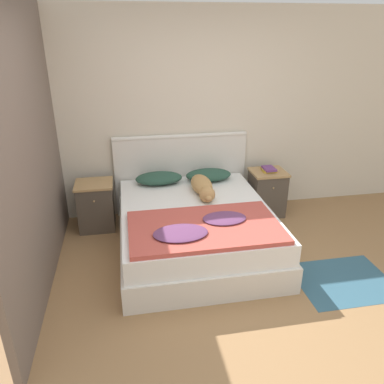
{
  "coord_description": "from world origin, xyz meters",
  "views": [
    {
      "loc": [
        -0.78,
        -2.47,
        2.27
      ],
      "look_at": [
        -0.09,
        1.27,
        0.61
      ],
      "focal_mm": 35.0,
      "sensor_mm": 36.0,
      "label": 1
    }
  ],
  "objects_px": {
    "nightstand_left": "(96,205)",
    "pillow_left": "(159,178)",
    "pillow_right": "(208,175)",
    "bed": "(195,229)",
    "nightstand_right": "(267,192)",
    "dog": "(203,187)",
    "book_stack": "(269,169)"
  },
  "relations": [
    {
      "from": "pillow_left",
      "to": "dog",
      "type": "distance_m",
      "value": 0.61
    },
    {
      "from": "dog",
      "to": "book_stack",
      "type": "relative_size",
      "value": 3.47
    },
    {
      "from": "nightstand_right",
      "to": "pillow_right",
      "type": "relative_size",
      "value": 1.04
    },
    {
      "from": "bed",
      "to": "nightstand_left",
      "type": "bearing_deg",
      "value": 147.36
    },
    {
      "from": "nightstand_left",
      "to": "book_stack",
      "type": "distance_m",
      "value": 2.22
    },
    {
      "from": "bed",
      "to": "pillow_right",
      "type": "relative_size",
      "value": 3.34
    },
    {
      "from": "nightstand_left",
      "to": "pillow_left",
      "type": "bearing_deg",
      "value": 3.5
    },
    {
      "from": "bed",
      "to": "nightstand_left",
      "type": "distance_m",
      "value": 1.3
    },
    {
      "from": "nightstand_left",
      "to": "pillow_left",
      "type": "height_order",
      "value": "pillow_left"
    },
    {
      "from": "pillow_right",
      "to": "book_stack",
      "type": "height_order",
      "value": "pillow_right"
    },
    {
      "from": "nightstand_right",
      "to": "pillow_right",
      "type": "bearing_deg",
      "value": 176.5
    },
    {
      "from": "nightstand_right",
      "to": "pillow_right",
      "type": "xyz_separation_m",
      "value": [
        -0.78,
        0.05,
        0.28
      ]
    },
    {
      "from": "bed",
      "to": "pillow_left",
      "type": "height_order",
      "value": "pillow_left"
    },
    {
      "from": "pillow_left",
      "to": "bed",
      "type": "bearing_deg",
      "value": -67.28
    },
    {
      "from": "nightstand_left",
      "to": "dog",
      "type": "xyz_separation_m",
      "value": [
        1.25,
        -0.34,
        0.29
      ]
    },
    {
      "from": "bed",
      "to": "pillow_left",
      "type": "relative_size",
      "value": 3.34
    },
    {
      "from": "nightstand_right",
      "to": "dog",
      "type": "bearing_deg",
      "value": -160.09
    },
    {
      "from": "nightstand_right",
      "to": "pillow_left",
      "type": "height_order",
      "value": "pillow_left"
    },
    {
      "from": "nightstand_left",
      "to": "pillow_right",
      "type": "relative_size",
      "value": 1.04
    },
    {
      "from": "nightstand_right",
      "to": "book_stack",
      "type": "distance_m",
      "value": 0.32
    },
    {
      "from": "pillow_left",
      "to": "pillow_right",
      "type": "distance_m",
      "value": 0.63
    },
    {
      "from": "pillow_right",
      "to": "bed",
      "type": "bearing_deg",
      "value": -112.72
    },
    {
      "from": "pillow_right",
      "to": "book_stack",
      "type": "distance_m",
      "value": 0.79
    },
    {
      "from": "nightstand_left",
      "to": "dog",
      "type": "relative_size",
      "value": 0.78
    },
    {
      "from": "dog",
      "to": "book_stack",
      "type": "bearing_deg",
      "value": 20.42
    },
    {
      "from": "nightstand_right",
      "to": "bed",
      "type": "bearing_deg",
      "value": -147.36
    },
    {
      "from": "pillow_left",
      "to": "dog",
      "type": "bearing_deg",
      "value": -39.35
    },
    {
      "from": "pillow_right",
      "to": "dog",
      "type": "height_order",
      "value": "dog"
    },
    {
      "from": "bed",
      "to": "dog",
      "type": "relative_size",
      "value": 2.51
    },
    {
      "from": "nightstand_right",
      "to": "pillow_left",
      "type": "xyz_separation_m",
      "value": [
        -1.41,
        0.05,
        0.28
      ]
    },
    {
      "from": "nightstand_right",
      "to": "dog",
      "type": "height_order",
      "value": "dog"
    },
    {
      "from": "bed",
      "to": "pillow_right",
      "type": "xyz_separation_m",
      "value": [
        0.31,
        0.75,
        0.33
      ]
    }
  ]
}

